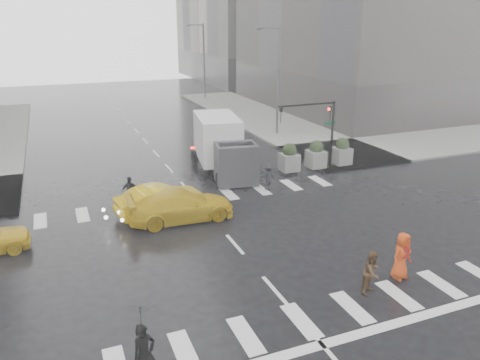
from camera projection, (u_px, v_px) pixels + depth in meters
name	position (u px, v px, depth m)	size (l,w,h in m)	color
ground	(235.00, 244.00, 20.72)	(120.00, 120.00, 0.00)	black
sidewalk_ne	(362.00, 127.00, 42.96)	(35.00, 35.00, 0.15)	slate
road_markings	(235.00, 244.00, 20.71)	(18.00, 48.00, 0.01)	silver
traffic_signal_pole	(320.00, 122.00, 29.88)	(4.45, 0.42, 4.50)	black
street_lamp_near	(277.00, 76.00, 38.73)	(2.15, 0.22, 9.00)	#59595B
street_lamp_far	(203.00, 58.00, 56.25)	(2.15, 0.22, 9.00)	#59595B
planter_west	(289.00, 158.00, 30.07)	(1.10, 1.10, 1.80)	slate
planter_mid	(316.00, 155.00, 30.78)	(1.10, 1.10, 1.80)	slate
planter_east	(342.00, 152.00, 31.49)	(1.10, 1.10, 1.80)	slate
pedestrian_black	(143.00, 334.00, 12.36)	(1.23, 1.24, 2.43)	black
pedestrian_brown	(372.00, 272.00, 16.80)	(0.81, 0.63, 1.66)	#4D321B
pedestrian_orange	(402.00, 256.00, 17.74)	(1.02, 0.77, 1.88)	#DA430F
pedestrian_far_a	(131.00, 192.00, 24.62)	(0.98, 0.60, 1.67)	black
pedestrian_far_b	(268.00, 177.00, 27.08)	(1.03, 0.57, 1.59)	black
taxi_mid	(161.00, 200.00, 23.71)	(1.60, 4.58, 1.51)	gold
taxi_rear	(181.00, 206.00, 22.99)	(2.13, 4.64, 1.52)	gold
box_truck	(222.00, 144.00, 29.76)	(2.51, 6.69, 3.56)	white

